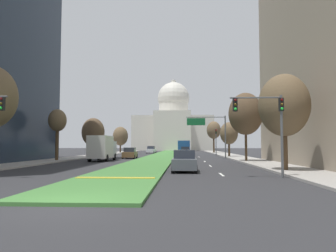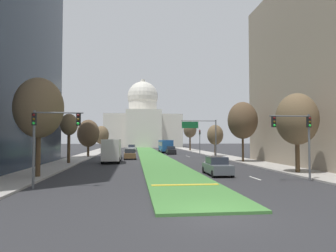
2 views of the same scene
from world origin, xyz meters
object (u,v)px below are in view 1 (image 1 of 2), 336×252
Objects in this scene: traffic_light_near_right at (268,117)px; street_tree_left_distant at (120,136)px; street_tree_right_near at (284,105)px; street_tree_right_distant at (214,130)px; street_tree_right_mid at (246,114)px; box_truck_delivery at (102,148)px; city_bus at (184,146)px; street_tree_left_far at (93,132)px; sedan_lead_stopped at (184,161)px; sedan_midblock at (130,153)px; traffic_light_far_right at (216,138)px; street_tree_right_far at (229,133)px; sedan_distant at (185,151)px; capitol_building at (173,126)px; overhead_guide_sign at (210,128)px; street_tree_left_mid at (57,121)px; sedan_far_horizon at (151,150)px.

street_tree_left_distant is (-21.10, 57.67, 0.43)m from traffic_light_near_right.
street_tree_right_near is 53.55m from street_tree_right_distant.
street_tree_right_mid is 1.31× the size of box_truck_delivery.
box_truck_delivery reaches higher than city_bus.
street_tree_right_distant reaches higher than street_tree_left_far.
sedan_lead_stopped is (15.85, -53.06, -3.44)m from street_tree_left_distant.
box_truck_delivery is at bearing -107.64° from sedan_midblock.
street_tree_left_distant is at bearing 140.93° from traffic_light_far_right.
sedan_distant is (-7.30, 8.69, -3.19)m from street_tree_right_far.
sedan_lead_stopped is at bearing -61.34° from street_tree_left_far.
capitol_building is at bearing 99.22° from traffic_light_far_right.
traffic_light_near_right is 28.05m from overhead_guide_sign.
street_tree_left_distant reaches higher than sedan_lead_stopped.
overhead_guide_sign is at bearing 3.23° from sedan_midblock.
sedan_distant is (4.30, -60.21, -8.44)m from capitol_building.
sedan_midblock is 24.54m from city_bus.
street_tree_left_distant is at bearing 120.76° from street_tree_right_mid.
traffic_light_near_right is at bearing -117.92° from street_tree_right_near.
street_tree_right_far is (23.58, 14.44, -1.04)m from street_tree_left_mid.
sedan_far_horizon is (-8.36, 15.46, 0.02)m from sedan_distant.
street_tree_left_distant reaches higher than sedan_far_horizon.
street_tree_left_mid is 1.44× the size of sedan_distant.
capitol_building is 52.38m from city_bus.
street_tree_left_distant is (-0.25, 24.53, -0.01)m from street_tree_left_far.
sedan_far_horizon is (7.53, 24.24, -3.41)m from street_tree_left_far.
capitol_building is 63.36m from traffic_light_far_right.
street_tree_left_far is at bearing -151.08° from sedan_distant.
overhead_guide_sign is (8.03, -74.11, -4.56)m from capitol_building.
sedan_far_horizon is at bearing 103.07° from traffic_light_near_right.
capitol_building is 75.39m from sedan_midblock.
capitol_building is at bearing 94.08° from sedan_distant.
street_tree_right_near reaches higher than street_tree_right_far.
street_tree_right_mid reaches higher than sedan_midblock.
box_truck_delivery is at bearing -81.95° from street_tree_left_distant.
capitol_building is 70.13m from street_tree_left_far.
sedan_distant is 0.41× the size of city_bus.
street_tree_right_mid is 45.67m from street_tree_left_distant.
city_bus is at bearing 99.66° from street_tree_right_near.
box_truck_delivery reaches higher than sedan_midblock.
overhead_guide_sign reaches higher than city_bus.
street_tree_left_far is (-20.85, 33.14, 0.43)m from traffic_light_near_right.
traffic_light_near_right is 58.37m from street_tree_right_distant.
street_tree_right_mid is 1.27× the size of street_tree_left_distant.
street_tree_left_far is at bearing 141.86° from sedan_midblock.
sedan_far_horizon reaches higher than sedan_distant.
street_tree_right_near reaches higher than sedan_distant.
sedan_midblock is at bearing 116.19° from traffic_light_near_right.
street_tree_right_far reaches higher than sedan_distant.
capitol_building is 84.53m from street_tree_right_mid.
box_truck_delivery is at bearing -109.05° from city_bus.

